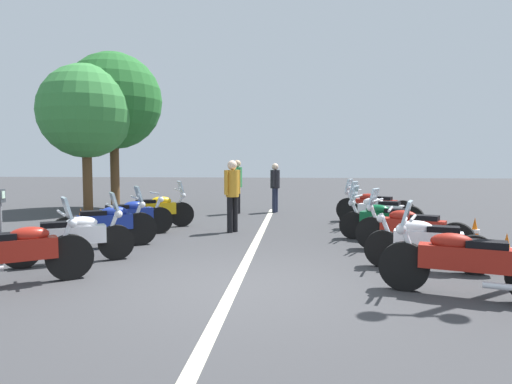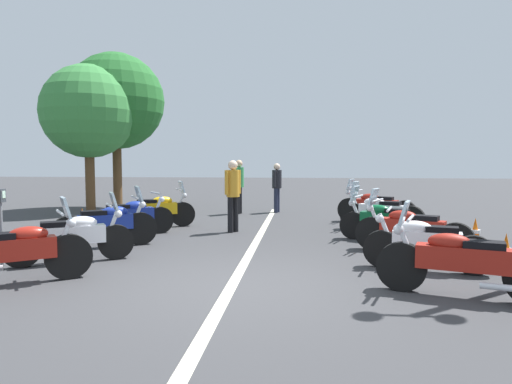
% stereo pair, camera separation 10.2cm
% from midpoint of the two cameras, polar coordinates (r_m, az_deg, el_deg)
% --- Properties ---
extents(ground_plane, '(80.00, 80.00, 0.00)m').
position_cam_midpoint_polar(ground_plane, '(6.42, -2.69, -11.86)').
color(ground_plane, '#38383A').
extents(lane_centre_stripe, '(13.67, 0.16, 0.01)m').
position_cam_midpoint_polar(lane_centre_stripe, '(9.50, 0.14, -6.63)').
color(lane_centre_stripe, beige).
rests_on(lane_centre_stripe, ground_plane).
extents(motorcycle_left_row_0, '(1.34, 1.75, 1.22)m').
position_cam_midpoint_polar(motorcycle_left_row_0, '(7.19, -27.61, -6.71)').
color(motorcycle_left_row_0, black).
rests_on(motorcycle_left_row_0, ground_plane).
extents(motorcycle_left_row_1, '(1.22, 1.88, 1.20)m').
position_cam_midpoint_polar(motorcycle_left_row_1, '(8.33, -21.88, -5.22)').
color(motorcycle_left_row_1, black).
rests_on(motorcycle_left_row_1, ground_plane).
extents(motorcycle_left_row_2, '(1.20, 1.82, 1.23)m').
position_cam_midpoint_polar(motorcycle_left_row_2, '(9.58, -18.01, -3.85)').
color(motorcycle_left_row_2, black).
rests_on(motorcycle_left_row_2, ground_plane).
extents(motorcycle_left_row_3, '(1.45, 1.82, 1.00)m').
position_cam_midpoint_polar(motorcycle_left_row_3, '(10.86, -15.54, -3.00)').
color(motorcycle_left_row_3, black).
rests_on(motorcycle_left_row_3, ground_plane).
extents(motorcycle_left_row_4, '(1.11, 1.90, 1.22)m').
position_cam_midpoint_polar(motorcycle_left_row_4, '(12.04, -12.20, -2.22)').
color(motorcycle_left_row_4, black).
rests_on(motorcycle_left_row_4, ground_plane).
extents(motorcycle_right_row_0, '(0.96, 2.10, 1.22)m').
position_cam_midpoint_polar(motorcycle_right_row_0, '(6.40, 24.94, -7.92)').
color(motorcycle_right_row_0, black).
rests_on(motorcycle_right_row_0, ground_plane).
extents(motorcycle_right_row_1, '(0.86, 1.93, 0.99)m').
position_cam_midpoint_polar(motorcycle_right_row_1, '(7.70, 20.96, -6.05)').
color(motorcycle_right_row_1, black).
rests_on(motorcycle_right_row_1, ground_plane).
extents(motorcycle_right_row_2, '(1.13, 2.01, 1.21)m').
position_cam_midpoint_polar(motorcycle_right_row_2, '(8.98, 19.25, -4.45)').
color(motorcycle_right_row_2, black).
rests_on(motorcycle_right_row_2, ground_plane).
extents(motorcycle_right_row_3, '(1.01, 1.94, 1.20)m').
position_cam_midpoint_polar(motorcycle_right_row_3, '(10.16, 16.25, -3.49)').
color(motorcycle_right_row_3, black).
rests_on(motorcycle_right_row_3, ground_plane).
extents(motorcycle_right_row_4, '(1.08, 1.95, 1.23)m').
position_cam_midpoint_polar(motorcycle_right_row_4, '(11.55, 15.66, -2.49)').
color(motorcycle_right_row_4, black).
rests_on(motorcycle_right_row_4, ground_plane).
extents(motorcycle_right_row_5, '(1.14, 2.06, 1.23)m').
position_cam_midpoint_polar(motorcycle_right_row_5, '(13.02, 15.02, -1.76)').
color(motorcycle_right_row_5, black).
rests_on(motorcycle_right_row_5, ground_plane).
extents(parking_meter, '(0.20, 0.15, 1.29)m').
position_cam_midpoint_polar(parking_meter, '(8.47, -29.31, -2.32)').
color(parking_meter, slate).
rests_on(parking_meter, ground_plane).
extents(traffic_cone_0, '(0.36, 0.36, 0.61)m').
position_cam_midpoint_polar(traffic_cone_0, '(10.08, 26.23, -4.76)').
color(traffic_cone_0, orange).
rests_on(traffic_cone_0, ground_plane).
extents(traffic_cone_1, '(0.36, 0.36, 0.61)m').
position_cam_midpoint_polar(traffic_cone_1, '(11.68, -20.87, -3.46)').
color(traffic_cone_1, orange).
rests_on(traffic_cone_1, ground_plane).
extents(traffic_cone_2, '(0.36, 0.36, 0.61)m').
position_cam_midpoint_polar(traffic_cone_2, '(8.21, 29.35, -6.79)').
color(traffic_cone_2, orange).
rests_on(traffic_cone_2, ground_plane).
extents(bystander_1, '(0.52, 0.32, 1.77)m').
position_cam_midpoint_polar(bystander_1, '(14.82, -1.97, 1.25)').
color(bystander_1, black).
rests_on(bystander_1, ground_plane).
extents(bystander_2, '(0.45, 0.34, 1.76)m').
position_cam_midpoint_polar(bystander_2, '(11.00, -2.67, 0.25)').
color(bystander_2, black).
rests_on(bystander_2, ground_plane).
extents(bystander_3, '(0.51, 0.32, 1.66)m').
position_cam_midpoint_polar(bystander_3, '(15.23, 2.84, 1.04)').
color(bystander_3, '#1E2338').
rests_on(bystander_3, ground_plane).
extents(roadside_tree_0, '(3.47, 3.47, 5.64)m').
position_cam_midpoint_polar(roadside_tree_0, '(17.45, -17.13, 10.85)').
color(roadside_tree_0, brown).
rests_on(roadside_tree_0, ground_plane).
extents(roadside_tree_1, '(3.17, 3.17, 5.01)m').
position_cam_midpoint_polar(roadside_tree_1, '(16.60, -20.26, 9.48)').
color(roadside_tree_1, brown).
rests_on(roadside_tree_1, ground_plane).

